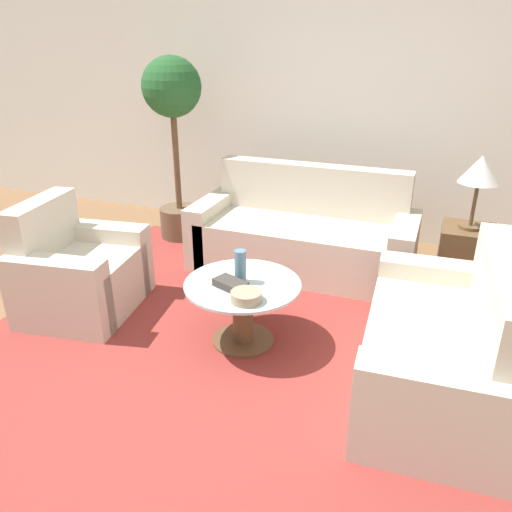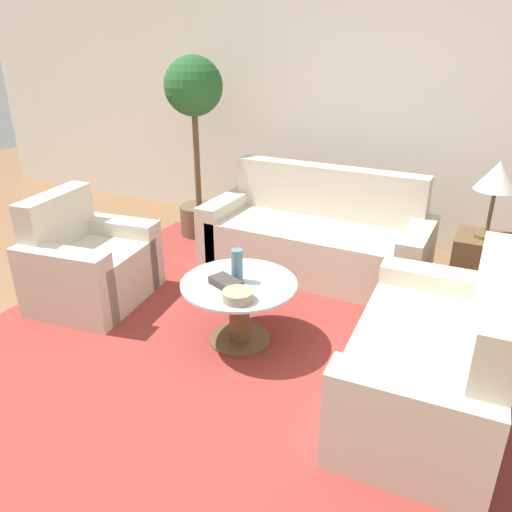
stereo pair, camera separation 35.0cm
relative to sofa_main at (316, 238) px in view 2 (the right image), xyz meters
The scene contains 13 objects.
ground_plane 2.05m from the sofa_main, 92.49° to the right, with size 14.00×14.00×0.00m, color brown.
wall_back 1.43m from the sofa_main, 95.00° to the left, with size 10.00×0.06×2.60m.
rug 1.39m from the sofa_main, 91.69° to the right, with size 3.64×3.56×0.01m.
sofa_main is the anchor object (origin of this frame).
armchair 1.98m from the sofa_main, 135.86° to the right, with size 0.87×1.00×0.87m.
loveseat 1.92m from the sofa_main, 48.43° to the right, with size 0.84×1.49×0.88m.
coffee_table 1.36m from the sofa_main, 91.69° to the right, with size 0.79×0.79×0.46m.
side_table 1.36m from the sofa_main, ahead, with size 0.41×0.41×0.56m.
table_lamp 1.54m from the sofa_main, ahead, with size 0.31×0.31×0.58m.
potted_plant 1.71m from the sofa_main, 169.91° to the left, with size 0.57×0.57×1.81m.
vase 1.38m from the sofa_main, 92.56° to the right, with size 0.08×0.08×0.23m.
bowl 1.59m from the sofa_main, 87.28° to the right, with size 0.20×0.20×0.06m.
book_stack 1.47m from the sofa_main, 93.60° to the right, with size 0.25×0.20×0.05m.
Camera 2 is at (1.52, -1.93, 1.97)m, focal length 35.00 mm.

